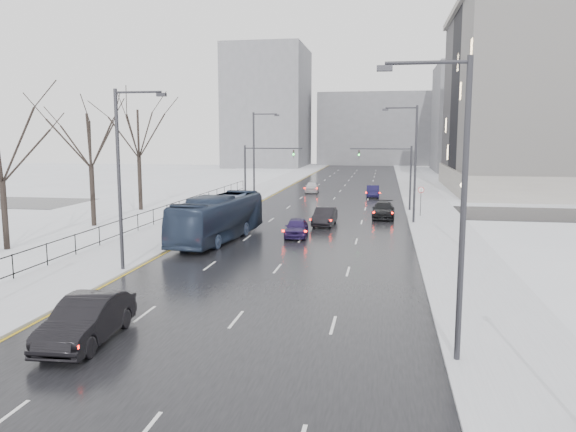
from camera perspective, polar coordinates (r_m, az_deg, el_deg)
The scene contains 27 objects.
road at distance 69.18m, azimuth 4.87°, elevation 1.96°, with size 16.00×150.00×0.04m, color black.
cross_road at distance 57.32m, azimuth 3.83°, elevation 0.67°, with size 130.00×10.00×0.04m, color black.
sidewalk_left at distance 70.84m, azimuth -3.63°, elevation 2.17°, with size 5.00×150.00×0.16m, color silver.
sidewalk_right at distance 69.07m, azimuth 13.58°, elevation 1.80°, with size 5.00×150.00×0.16m, color silver.
park_strip at distance 73.62m, azimuth -10.84°, elevation 2.25°, with size 14.00×150.00×0.12m, color white.
tree_park_c at distance 41.34m, azimuth -26.62°, elevation -3.18°, with size 8.05×8.05×11.50m, color black, non-canonical shape.
tree_park_d at distance 49.25m, azimuth -19.09°, elevation -1.04°, with size 8.75×8.75×12.50m, color black, non-canonical shape.
tree_park_e at distance 58.26m, azimuth -14.71°, elevation 0.52°, with size 9.45×9.45×13.50m, color black, non-canonical shape.
iron_fence at distance 43.41m, azimuth -16.12°, elevation -0.90°, with size 0.06×70.00×1.30m.
streetlight_r_near at distance 18.75m, azimuth 16.75°, elevation 1.95°, with size 2.95×0.25×10.00m.
streetlight_r_mid at distance 48.60m, azimuth 12.55°, elevation 5.76°, with size 2.95×0.25×10.00m.
streetlight_l_near at distance 31.85m, azimuth -16.45°, elevation 4.41°, with size 2.95×0.25×10.00m.
streetlight_l_far at distance 62.15m, azimuth -3.29°, elevation 6.44°, with size 2.95×0.25×10.00m.
lamppost_r_mid at distance 39.12m, azimuth 17.25°, elevation 1.10°, with size 0.36×0.36×4.28m.
mast_signal_right at distance 56.63m, azimuth 11.28°, elevation 4.59°, with size 6.10×0.33×6.50m.
mast_signal_left at distance 58.14m, azimuth -3.36°, elevation 4.83°, with size 6.10×0.33×6.50m.
no_uturn_sign at distance 52.88m, azimuth 13.36°, elevation 2.32°, with size 0.60×0.06×2.70m.
bldg_far_right at distance 125.52m, azimuth 20.23°, elevation 9.32°, with size 24.00×20.00×22.00m, color slate.
bldg_far_left at distance 136.54m, azimuth -2.03°, elevation 10.94°, with size 18.00×22.00×28.00m, color slate.
bldg_far_center at distance 148.53m, azimuth 9.18°, elevation 8.70°, with size 30.00×18.00×18.00m, color slate.
sedan_left_near at distance 22.06m, azimuth -19.76°, elevation -9.88°, with size 1.78×5.10×1.68m, color black.
bus at distance 40.52m, azimuth -7.12°, elevation -0.18°, with size 2.73×11.67×3.25m, color #253148.
sedan_center_near at distance 41.75m, azimuth 0.87°, elevation -1.17°, with size 1.64×4.07×1.39m, color #26194D.
sedan_right_near at distance 47.06m, azimuth 3.75°, elevation -0.06°, with size 1.57×4.49×1.48m, color black.
sedan_right_far at distance 51.90m, azimuth 9.66°, elevation 0.60°, with size 2.02×4.97×1.44m, color black.
sedan_center_far at distance 73.90m, azimuth 2.47°, elevation 2.97°, with size 1.73×4.30×1.47m, color silver.
sedan_right_distant at distance 69.08m, azimuth 8.62°, elevation 2.50°, with size 1.50×4.31×1.42m, color #151135.
Camera 1 is at (5.89, -8.51, 7.56)m, focal length 35.00 mm.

